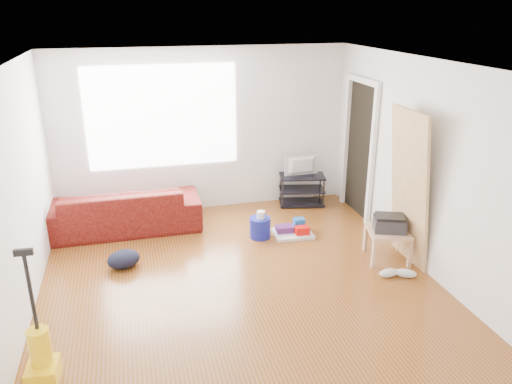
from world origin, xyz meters
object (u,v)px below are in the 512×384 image
object	(u,v)px
sofa	(125,229)
bucket	(260,237)
side_table	(388,235)
cleaning_tray	(293,231)
vacuum	(41,357)
tv_stand	(302,189)
backpack	(124,267)

from	to	relation	value
sofa	bucket	xyz separation A→B (m)	(1.83, -0.75, 0.00)
side_table	cleaning_tray	distance (m)	1.38
cleaning_tray	bucket	bearing A→B (deg)	175.98
cleaning_tray	vacuum	size ratio (longest dim) A/B	0.45
tv_stand	bucket	xyz separation A→B (m)	(-0.97, -1.02, -0.25)
tv_stand	backpack	xyz separation A→B (m)	(-2.83, -1.42, -0.25)
side_table	backpack	size ratio (longest dim) A/B	1.48
cleaning_tray	backpack	size ratio (longest dim) A/B	1.39
sofa	vacuum	distance (m)	3.10
tv_stand	side_table	bearing A→B (deg)	-65.63
side_table	cleaning_tray	xyz separation A→B (m)	(-0.92, 0.99, -0.28)
backpack	vacuum	bearing A→B (deg)	-127.10
tv_stand	cleaning_tray	xyz separation A→B (m)	(-0.49, -1.06, -0.20)
bucket	cleaning_tray	bearing A→B (deg)	-4.02
tv_stand	vacuum	size ratio (longest dim) A/B	0.64
tv_stand	vacuum	xyz separation A→B (m)	(-3.52, -3.28, -0.03)
side_table	vacuum	distance (m)	4.14
tv_stand	cleaning_tray	distance (m)	1.18
bucket	backpack	bearing A→B (deg)	-167.78
sofa	side_table	world-z (taller)	side_table
sofa	tv_stand	world-z (taller)	tv_stand
vacuum	side_table	bearing A→B (deg)	20.89
cleaning_tray	vacuum	xyz separation A→B (m)	(-3.03, -2.22, 0.17)
sofa	vacuum	xyz separation A→B (m)	(-0.72, -3.01, 0.23)
cleaning_tray	sofa	bearing A→B (deg)	161.24
cleaning_tray	backpack	world-z (taller)	cleaning_tray
bucket	backpack	world-z (taller)	bucket
cleaning_tray	backpack	xyz separation A→B (m)	(-2.34, -0.37, -0.06)
side_table	vacuum	xyz separation A→B (m)	(-3.95, -1.24, -0.11)
tv_stand	backpack	size ratio (longest dim) A/B	1.96
side_table	bucket	bearing A→B (deg)	143.93
sofa	cleaning_tray	bearing A→B (deg)	161.24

